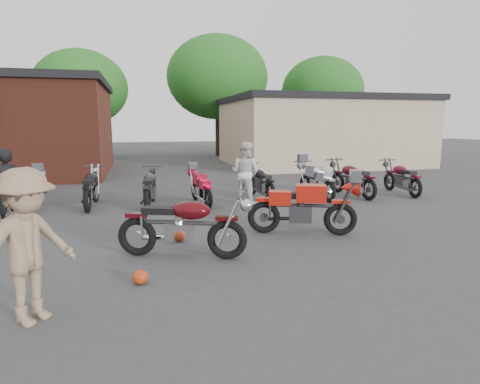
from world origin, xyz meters
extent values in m
plane|color=#38393B|center=(0.00, 0.00, 0.00)|extent=(90.00, 90.00, 0.00)
cube|color=tan|center=(8.50, 15.00, 1.75)|extent=(10.00, 8.00, 3.50)
ellipsoid|color=#AA3512|center=(-1.61, -0.64, 0.11)|extent=(0.26, 0.26, 0.22)
imported|color=black|center=(-4.52, 3.63, 0.89)|extent=(0.77, 0.75, 1.78)
imported|color=silver|center=(1.44, 4.82, 0.90)|extent=(1.11, 1.10, 1.81)
imported|color=#95775C|center=(-2.85, -1.47, 0.93)|extent=(1.30, 1.35, 1.85)
camera|label=1|loc=(-1.56, -6.42, 2.35)|focal=30.00mm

